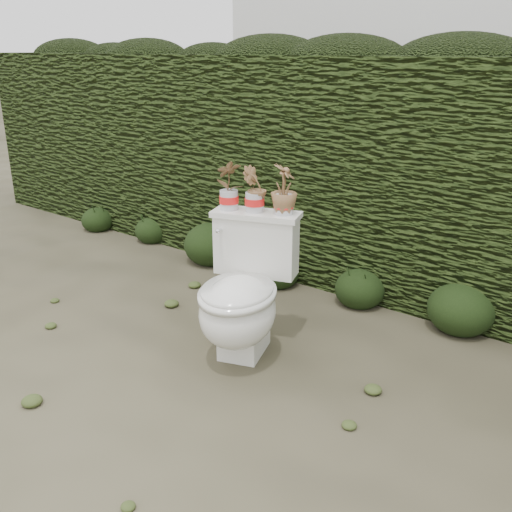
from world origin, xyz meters
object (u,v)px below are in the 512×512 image
Objects in this scene: potted_plant_center at (255,190)px; potted_plant_left at (229,186)px; toilet at (243,296)px; potted_plant_right at (284,191)px.

potted_plant_left is at bearing -32.33° from potted_plant_center.
toilet is at bearing 60.08° from potted_plant_center.
potted_plant_center is at bearing 135.95° from potted_plant_left.
toilet is 2.92× the size of potted_plant_left.
potted_plant_right is (0.16, 0.06, 0.01)m from potted_plant_center.
potted_plant_left is at bearing 124.33° from toilet.
toilet is 2.99× the size of potted_plant_right.
potted_plant_left is 1.03× the size of potted_plant_right.
potted_plant_right reaches higher than toilet.
toilet is 0.59m from potted_plant_center.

